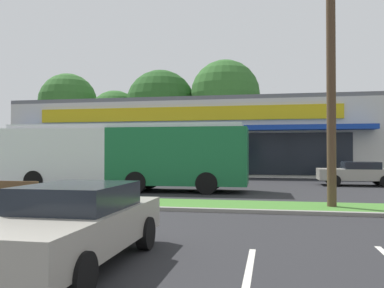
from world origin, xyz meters
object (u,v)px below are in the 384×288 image
(car_0, at_px, (357,173))
(car_2, at_px, (73,223))
(bus_stop_bench, at_px, (18,194))
(utility_pole, at_px, (327,32))
(car_4, at_px, (83,169))
(city_bus, at_px, (126,155))

(car_0, distance_m, car_2, 19.74)
(bus_stop_bench, height_order, car_0, car_0)
(utility_pole, xyz_separation_m, car_4, (-13.65, 10.27, -5.11))
(car_0, bearing_deg, bus_stop_bench, 42.70)
(car_0, bearing_deg, car_2, 65.84)
(car_4, bearing_deg, city_bus, 132.73)
(city_bus, bearing_deg, car_0, -157.66)
(bus_stop_bench, relative_size, car_4, 0.38)
(utility_pole, bearing_deg, city_bus, 150.04)
(utility_pole, xyz_separation_m, bus_stop_bench, (-10.13, -1.78, -5.39))
(car_2, bearing_deg, city_bus, -163.59)
(car_2, distance_m, car_4, 19.90)
(car_2, relative_size, car_4, 1.08)
(city_bus, xyz_separation_m, bus_stop_bench, (-1.23, -6.91, -1.26))
(city_bus, distance_m, car_4, 7.07)
(bus_stop_bench, height_order, car_4, car_4)
(city_bus, height_order, car_0, city_bus)
(bus_stop_bench, xyz_separation_m, car_4, (-3.52, 12.05, 0.28))
(car_0, bearing_deg, car_4, 0.11)
(car_4, bearing_deg, bus_stop_bench, 106.27)
(bus_stop_bench, bearing_deg, car_2, 130.21)
(bus_stop_bench, bearing_deg, car_0, -137.30)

